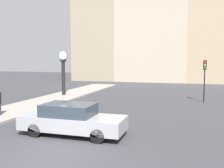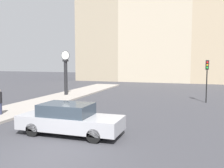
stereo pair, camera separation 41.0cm
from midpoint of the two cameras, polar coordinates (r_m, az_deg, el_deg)
name	(u,v)px [view 1 (the left image)]	position (r m, az deg, el deg)	size (l,w,h in m)	color
ground_plane	(53,157)	(9.41, -14.69, -15.77)	(120.00, 120.00, 0.00)	#38383D
sidewalk_corner	(55,99)	(22.36, -13.44, -3.31)	(3.31, 27.27, 0.15)	gray
building_row	(163,30)	(41.67, 11.25, 12.03)	(28.95, 5.00, 17.69)	gray
sedan_car	(72,119)	(11.60, -10.16, -7.97)	(4.76, 1.76, 1.42)	#9E9EA3
traffic_light_far	(205,72)	(21.42, 19.92, 2.58)	(0.26, 0.24, 3.42)	black
street_clock	(63,73)	(24.04, -11.55, 2.37)	(0.84, 0.42, 4.17)	black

